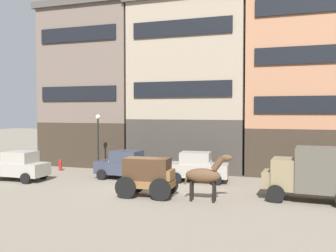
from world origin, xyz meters
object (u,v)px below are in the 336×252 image
streetlamp_curbside (98,136)px  fire_hydrant_curbside (60,165)px  sedan_dark (19,166)px  sedan_light (125,165)px  pedestrian_officer (336,171)px  draft_horse (205,175)px  sedan_parked_curb (197,167)px  cargo_wagon (148,174)px  delivery_truck_near (314,172)px

streetlamp_curbside → fire_hydrant_curbside: bearing=172.8°
sedan_dark → sedan_light: (6.12, 2.57, 0.00)m
pedestrian_officer → draft_horse: bearing=-139.8°
sedan_dark → sedan_parked_curb: 11.19m
draft_horse → sedan_parked_curb: size_ratio=0.61×
cargo_wagon → sedan_light: cargo_wagon is taller
delivery_truck_near → fire_hydrant_curbside: (-17.10, 4.12, -1.00)m
cargo_wagon → sedan_parked_curb: (1.37, 4.77, -0.23)m
sedan_dark → sedan_parked_curb: size_ratio=0.97×
sedan_parked_curb → cargo_wagon: bearing=-106.0°
streetlamp_curbside → fire_hydrant_curbside: streetlamp_curbside is taller
draft_horse → sedan_light: bearing=145.9°
cargo_wagon → fire_hydrant_curbside: size_ratio=3.58×
sedan_light → fire_hydrant_curbside: bearing=165.4°
sedan_parked_curb → streetlamp_curbside: size_ratio=0.93×
sedan_dark → sedan_light: size_ratio=0.98×
delivery_truck_near → fire_hydrant_curbside: 17.62m
sedan_light → pedestrian_officer: sedan_light is taller
draft_horse → sedan_parked_curb: draft_horse is taller
delivery_truck_near → sedan_dark: 17.29m
pedestrian_officer → fire_hydrant_curbside: (-18.48, 0.40, -0.55)m
sedan_light → streetlamp_curbside: streetlamp_curbside is taller
sedan_dark → delivery_truck_near: bearing=0.0°
draft_horse → delivery_truck_near: size_ratio=0.53×
cargo_wagon → sedan_dark: 9.52m
fire_hydrant_curbside → draft_horse: bearing=-25.4°
sedan_light → sedan_dark: bearing=-157.2°
sedan_parked_curb → fire_hydrant_curbside: 10.62m
cargo_wagon → delivery_truck_near: bearing=11.7°
delivery_truck_near → streetlamp_curbside: 14.28m
cargo_wagon → draft_horse: size_ratio=1.27×
fire_hydrant_curbside → sedan_parked_curb: bearing=-5.3°
draft_horse → sedan_dark: draft_horse is taller
sedan_light → pedestrian_officer: 12.59m
cargo_wagon → sedan_light: bearing=127.7°
cargo_wagon → fire_hydrant_curbside: cargo_wagon is taller
cargo_wagon → fire_hydrant_curbside: (-9.19, 5.76, -0.72)m
cargo_wagon → sedan_dark: bearing=170.1°
draft_horse → delivery_truck_near: 5.22m
sedan_dark → fire_hydrant_curbside: 4.16m
delivery_truck_near → pedestrian_officer: bearing=69.7°
sedan_parked_curb → fire_hydrant_curbside: size_ratio=4.62×
draft_horse → delivery_truck_near: delivery_truck_near is taller
cargo_wagon → draft_horse: 2.95m
cargo_wagon → pedestrian_officer: cargo_wagon is taller
delivery_truck_near → pedestrian_officer: delivery_truck_near is taller
streetlamp_curbside → fire_hydrant_curbside: 4.07m
pedestrian_officer → sedan_parked_curb: bearing=-175.8°
delivery_truck_near → sedan_light: (-11.16, 2.57, -0.51)m
fire_hydrant_curbside → streetlamp_curbside: bearing=-7.2°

